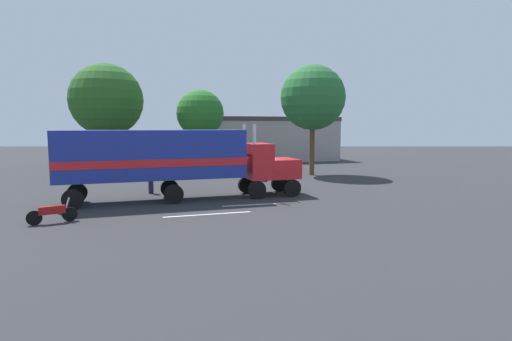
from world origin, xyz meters
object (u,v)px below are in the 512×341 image
person_bystander (152,180)px  motorcycle (53,213)px  semi_truck (174,158)px  tree_right (201,114)px  tree_center (314,98)px  tree_left (107,100)px

person_bystander → motorcycle: size_ratio=0.88×
semi_truck → tree_right: 16.53m
semi_truck → person_bystander: semi_truck is taller
tree_center → tree_left: bearing=170.8°
semi_truck → tree_left: bearing=121.4°
motorcycle → tree_right: (3.76, 21.94, 5.07)m
tree_left → tree_right: tree_left is taller
person_bystander → motorcycle: person_bystander is taller
semi_truck → motorcycle: bearing=-127.2°
motorcycle → tree_left: tree_left is taller
tree_left → tree_center: (19.30, -3.13, 0.01)m
semi_truck → motorcycle: semi_truck is taller
motorcycle → tree_center: size_ratio=0.19×
tree_left → tree_center: bearing=-9.2°
tree_left → tree_right: 8.98m
motorcycle → tree_left: size_ratio=0.18×
semi_truck → tree_center: 16.38m
person_bystander → tree_center: size_ratio=0.17×
semi_truck → tree_left: size_ratio=1.38×
motorcycle → tree_left: 22.66m
tree_center → tree_right: tree_center is taller
tree_left → motorcycle: bearing=-76.5°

